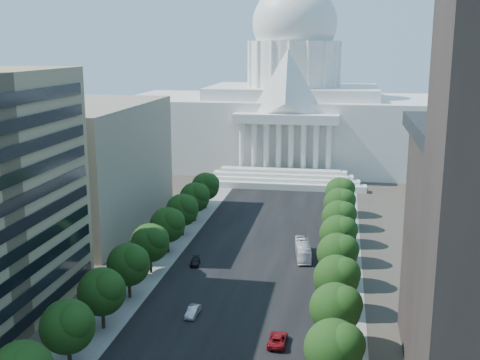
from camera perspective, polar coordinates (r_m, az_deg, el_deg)
The scene contains 30 objects.
road_asphalt at distance 133.31m, azimuth 1.41°, elevation -6.45°, with size 30.00×260.00×0.01m, color black.
sidewalk_left at distance 137.18m, azimuth -6.51°, elevation -5.97°, with size 8.00×260.00×0.02m, color gray.
sidewalk_right at distance 132.09m, azimuth 9.65°, elevation -6.82°, with size 8.00×260.00×0.02m, color gray.
capitol at distance 221.51m, azimuth 5.03°, elevation 6.54°, with size 120.00×56.00×73.00m.
office_block_left_far at distance 152.68m, azimuth -16.11°, elevation 1.36°, with size 38.00×52.00×30.00m, color gray.
tree_l_c at distance 87.36m, azimuth -15.90°, elevation -13.11°, with size 7.79×7.60×9.97m.
tree_l_d at distance 97.29m, azimuth -12.84°, elevation -10.19°, with size 7.79×7.60×9.97m.
tree_l_e at distance 107.64m, azimuth -10.40°, elevation -7.79°, with size 7.79×7.60×9.97m.
tree_l_f at distance 118.30m, azimuth -8.41°, elevation -5.81°, with size 7.79×7.60×9.97m.
tree_l_g at distance 129.20m, azimuth -6.77°, elevation -4.16°, with size 7.79×7.60×9.97m.
tree_l_h at distance 140.28m, azimuth -5.39°, elevation -2.76°, with size 7.79×7.60×9.97m.
tree_l_i at distance 151.50m, azimuth -4.22°, elevation -1.56°, with size 7.79×7.60×9.97m.
tree_l_j at distance 162.83m, azimuth -3.21°, elevation -0.53°, with size 7.79×7.60×9.97m.
tree_r_c at distance 79.72m, azimuth 9.11°, elevation -15.40°, with size 7.79×7.60×9.97m.
tree_r_d at distance 90.49m, azimuth 9.23°, elevation -11.83°, with size 7.79×7.60×9.97m.
tree_r_e at distance 101.54m, azimuth 9.31°, elevation -9.03°, with size 7.79×7.60×9.97m.
tree_r_f at distance 112.78m, azimuth 9.38°, elevation -6.78°, with size 7.79×7.60×9.97m.
tree_r_g at distance 124.16m, azimuth 9.44°, elevation -4.95°, with size 7.79×7.60×9.97m.
tree_r_h at distance 135.65m, azimuth 9.49°, elevation -3.42°, with size 7.79×7.60×9.97m.
tree_r_i at distance 147.22m, azimuth 9.53°, elevation -2.13°, with size 7.79×7.60×9.97m.
tree_r_j at distance 158.86m, azimuth 9.56°, elevation -1.03°, with size 7.79×7.60×9.97m.
streetlight_b at distance 79.33m, azimuth 10.26°, elevation -16.11°, with size 2.61×0.44×9.00m.
streetlight_c at distance 101.97m, azimuth 10.19°, elevation -9.35°, with size 2.61×0.44×9.00m.
streetlight_d at distance 125.50m, azimuth 10.15°, elevation -5.08°, with size 2.61×0.44×9.00m.
streetlight_e at distance 149.52m, azimuth 10.12°, elevation -2.18°, with size 2.61×0.44×9.00m.
streetlight_f at distance 173.81m, azimuth 10.10°, elevation -0.08°, with size 2.61×0.44×9.00m.
car_silver at distance 101.82m, azimuth -4.48°, elevation -12.32°, with size 1.61×4.62×1.52m, color #B7BABF.
car_red at distance 92.99m, azimuth 3.58°, elevation -14.85°, with size 2.66×5.78×1.61m, color maroon.
car_dark_b at distance 123.62m, azimuth -4.26°, elevation -7.73°, with size 1.81×4.44×1.29m, color black.
city_bus at distance 127.78m, azimuth 5.99°, elevation -6.60°, with size 2.76×11.78×3.28m, color silver.
Camera 1 is at (18.06, -34.58, 43.87)m, focal length 45.00 mm.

